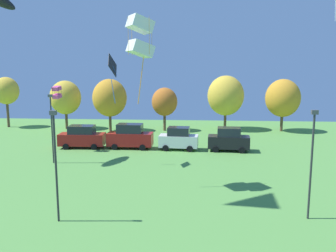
{
  "coord_description": "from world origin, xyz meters",
  "views": [
    {
      "loc": [
        2.95,
        2.34,
        8.45
      ],
      "look_at": [
        1.86,
        17.51,
        5.96
      ],
      "focal_mm": 38.0,
      "sensor_mm": 36.0,
      "label": 1
    }
  ],
  "objects": [
    {
      "name": "kite_flying_1",
      "position": [
        -0.67,
        26.67,
        10.53
      ],
      "size": [
        2.15,
        2.08,
        5.97
      ],
      "color": "white"
    },
    {
      "name": "treeline_tree_4",
      "position": [
        7.35,
        51.51,
        4.7
      ],
      "size": [
        4.97,
        4.97,
        7.44
      ],
      "color": "brown",
      "rests_on": "ground"
    },
    {
      "name": "parked_car_third_from_left",
      "position": [
        1.45,
        38.65,
        1.17
      ],
      "size": [
        4.13,
        2.23,
        2.39
      ],
      "rotation": [
        0.0,
        0.0,
        -0.07
      ],
      "color": "silver",
      "rests_on": "ground"
    },
    {
      "name": "treeline_tree_2",
      "position": [
        -8.28,
        49.25,
        4.49
      ],
      "size": [
        4.59,
        4.59,
        7.02
      ],
      "color": "brown",
      "rests_on": "ground"
    },
    {
      "name": "parked_car_leftmost",
      "position": [
        -8.88,
        38.77,
        1.19
      ],
      "size": [
        4.85,
        2.22,
        2.42
      ],
      "rotation": [
        0.0,
        0.0,
        0.04
      ],
      "color": "maroon",
      "rests_on": "ground"
    },
    {
      "name": "treeline_tree_3",
      "position": [
        -0.94,
        50.04,
        3.93
      ],
      "size": [
        3.47,
        3.47,
        5.86
      ],
      "color": "brown",
      "rests_on": "ground"
    },
    {
      "name": "light_post_1",
      "position": [
        -4.49,
        20.58,
        3.51
      ],
      "size": [
        0.36,
        0.2,
        6.22
      ],
      "color": "#2D2D33",
      "rests_on": "ground"
    },
    {
      "name": "treeline_tree_5",
      "position": [
        14.86,
        50.7,
        4.47
      ],
      "size": [
        4.6,
        4.6,
        7.01
      ],
      "color": "brown",
      "rests_on": "ground"
    },
    {
      "name": "kite_flying_5",
      "position": [
        -10.73,
        37.1,
        6.05
      ],
      "size": [
        0.89,
        0.93,
        1.3
      ],
      "color": "#E54C93"
    },
    {
      "name": "treeline_tree_1",
      "position": [
        -14.79,
        50.46,
        4.39
      ],
      "size": [
        4.26,
        4.26,
        6.74
      ],
      "color": "brown",
      "rests_on": "ground"
    },
    {
      "name": "light_post_2",
      "position": [
        -9.57,
        32.58,
        3.49
      ],
      "size": [
        0.36,
        0.2,
        6.17
      ],
      "color": "#2D2D33",
      "rests_on": "ground"
    },
    {
      "name": "light_post_0",
      "position": [
        9.51,
        21.92,
        3.5
      ],
      "size": [
        0.36,
        0.2,
        6.21
      ],
      "color": "#2D2D33",
      "rests_on": "ground"
    },
    {
      "name": "treeline_tree_0",
      "position": [
        -23.75,
        51.37,
        5.22
      ],
      "size": [
        3.53,
        3.53,
        7.19
      ],
      "color": "brown",
      "rests_on": "ground"
    },
    {
      "name": "kite_flying_8",
      "position": [
        -3.92,
        32.38,
        8.53
      ],
      "size": [
        0.74,
        2.12,
        4.25
      ],
      "color": "black"
    },
    {
      "name": "parked_car_second_from_left",
      "position": [
        -3.72,
        38.89,
        1.28
      ],
      "size": [
        4.82,
        2.12,
        2.63
      ],
      "rotation": [
        0.0,
        0.0,
        -0.03
      ],
      "color": "maroon",
      "rests_on": "ground"
    },
    {
      "name": "parked_car_rightmost_in_row",
      "position": [
        6.61,
        38.46,
        1.19
      ],
      "size": [
        4.32,
        2.29,
        2.44
      ],
      "rotation": [
        0.0,
        0.0,
        -0.08
      ],
      "color": "black",
      "rests_on": "ground"
    }
  ]
}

